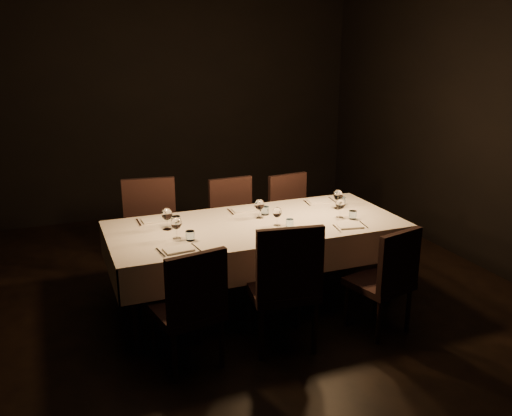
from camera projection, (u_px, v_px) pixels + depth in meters
name	position (u px, v px, depth m)	size (l,w,h in m)	color
room	(256.00, 139.00, 4.46)	(5.01, 6.01, 3.01)	black
dining_table	(256.00, 231.00, 4.70)	(2.52, 1.12, 0.76)	black
chair_near_left	(191.00, 304.00, 3.77)	(0.52, 0.52, 0.93)	black
place_setting_near_left	(180.00, 234.00, 4.21)	(0.33, 0.40, 0.18)	silver
chair_near_center	(285.00, 282.00, 4.01)	(0.56, 0.56, 1.03)	black
place_setting_near_center	(282.00, 222.00, 4.52)	(0.31, 0.39, 0.16)	silver
chair_near_right	(387.00, 276.00, 4.26)	(0.52, 0.52, 0.90)	black
place_setting_near_right	(346.00, 213.00, 4.73)	(0.32, 0.40, 0.17)	silver
chair_far_left	(151.00, 230.00, 5.11)	(0.56, 0.56, 1.03)	black
place_setting_far_left	(165.00, 218.00, 4.59)	(0.33, 0.41, 0.19)	silver
chair_far_center	(235.00, 221.00, 5.47)	(0.48, 0.48, 0.95)	black
place_setting_far_center	(256.00, 208.00, 4.88)	(0.32, 0.40, 0.18)	silver
chair_far_right	(292.00, 215.00, 5.72)	(0.50, 0.50, 0.93)	black
place_setting_far_right	(333.00, 199.00, 5.15)	(0.34, 0.41, 0.18)	silver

